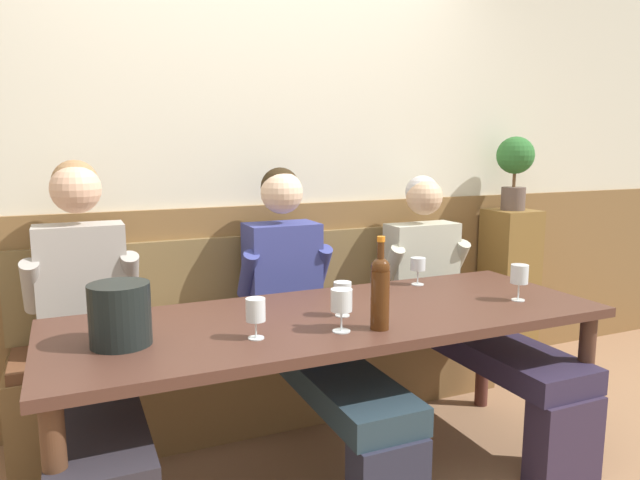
# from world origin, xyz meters

# --- Properties ---
(room_wall_back) EXTENTS (6.80, 0.08, 2.80)m
(room_wall_back) POSITION_xyz_m (0.00, 1.09, 1.40)
(room_wall_back) COLOR beige
(room_wall_back) RESTS_ON ground
(wood_wainscot_panel) EXTENTS (6.80, 0.03, 1.10)m
(wood_wainscot_panel) POSITION_xyz_m (0.00, 1.04, 0.55)
(wood_wainscot_panel) COLOR brown
(wood_wainscot_panel) RESTS_ON ground
(wall_bench) EXTENTS (2.55, 0.42, 0.94)m
(wall_bench) POSITION_xyz_m (0.00, 0.83, 0.28)
(wall_bench) COLOR brown
(wall_bench) RESTS_ON ground
(dining_table) EXTENTS (2.25, 0.81, 0.74)m
(dining_table) POSITION_xyz_m (0.00, 0.12, 0.66)
(dining_table) COLOR #4A2B22
(dining_table) RESTS_ON ground
(person_left_seat) EXTENTS (0.48, 1.28, 1.35)m
(person_left_seat) POSITION_xyz_m (-0.93, 0.47, 0.66)
(person_left_seat) COLOR #262D37
(person_left_seat) RESTS_ON ground
(person_center_left_seat) EXTENTS (0.47, 1.28, 1.31)m
(person_center_left_seat) POSITION_xyz_m (0.03, 0.48, 0.65)
(person_center_left_seat) COLOR #252637
(person_center_left_seat) RESTS_ON ground
(person_center_right_seat) EXTENTS (0.52, 1.27, 1.25)m
(person_center_right_seat) POSITION_xyz_m (0.88, 0.43, 0.60)
(person_center_right_seat) COLOR #30253B
(person_center_right_seat) RESTS_ON ground
(ice_bucket) EXTENTS (0.21, 0.21, 0.22)m
(ice_bucket) POSITION_xyz_m (-0.83, 0.08, 0.85)
(ice_bucket) COLOR black
(ice_bucket) RESTS_ON dining_table
(wine_bottle_amber_mid) EXTENTS (0.07, 0.07, 0.35)m
(wine_bottle_amber_mid) POSITION_xyz_m (0.07, -0.13, 0.89)
(wine_bottle_amber_mid) COLOR #46240D
(wine_bottle_amber_mid) RESTS_ON dining_table
(wine_glass_mid_left) EXTENTS (0.08, 0.08, 0.16)m
(wine_glass_mid_left) POSITION_xyz_m (0.83, -0.02, 0.85)
(wine_glass_mid_left) COLOR silver
(wine_glass_mid_left) RESTS_ON dining_table
(wine_glass_mid_right) EXTENTS (0.07, 0.07, 0.14)m
(wine_glass_mid_right) POSITION_xyz_m (0.02, 0.08, 0.84)
(wine_glass_mid_right) COLOR silver
(wine_glass_mid_right) RESTS_ON dining_table
(wine_glass_by_bottle) EXTENTS (0.07, 0.07, 0.13)m
(wine_glass_by_bottle) POSITION_xyz_m (0.58, 0.40, 0.84)
(wine_glass_by_bottle) COLOR silver
(wine_glass_by_bottle) RESTS_ON dining_table
(wine_glass_center_front) EXTENTS (0.07, 0.07, 0.15)m
(wine_glass_center_front) POSITION_xyz_m (-0.39, -0.05, 0.84)
(wine_glass_center_front) COLOR silver
(wine_glass_center_front) RESTS_ON dining_table
(wine_glass_right_end) EXTENTS (0.08, 0.08, 0.16)m
(wine_glass_right_end) POSITION_xyz_m (-0.08, -0.10, 0.85)
(wine_glass_right_end) COLOR silver
(wine_glass_right_end) RESTS_ON dining_table
(corner_pedestal) EXTENTS (0.28, 0.28, 1.02)m
(corner_pedestal) POSITION_xyz_m (1.57, 0.86, 0.51)
(corner_pedestal) COLOR brown
(corner_pedestal) RESTS_ON ground
(potted_plant) EXTENTS (0.23, 0.23, 0.45)m
(potted_plant) POSITION_xyz_m (1.57, 0.86, 1.30)
(potted_plant) COLOR brown
(potted_plant) RESTS_ON corner_pedestal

